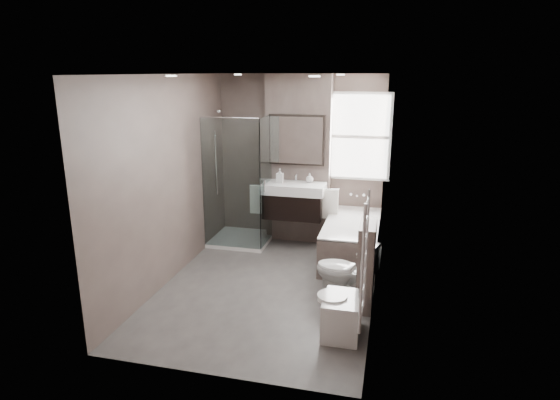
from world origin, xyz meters
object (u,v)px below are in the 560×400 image
(bathtub, at_px, (352,239))
(bidet, at_px, (341,315))
(vanity, at_px, (294,200))
(toilet, at_px, (345,272))

(bathtub, relative_size, bidet, 2.99)
(vanity, distance_m, toilet, 1.92)
(vanity, relative_size, toilet, 1.30)
(bathtub, xyz_separation_m, bidet, (0.09, -2.04, -0.10))
(toilet, distance_m, bidet, 0.77)
(toilet, xyz_separation_m, bidet, (0.04, -0.76, -0.15))
(bidet, bearing_deg, vanity, 113.18)
(bidet, bearing_deg, toilet, 93.32)
(bidet, bearing_deg, bathtub, 92.50)
(toilet, relative_size, bidet, 1.37)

